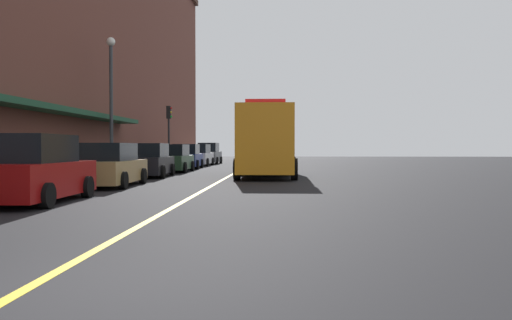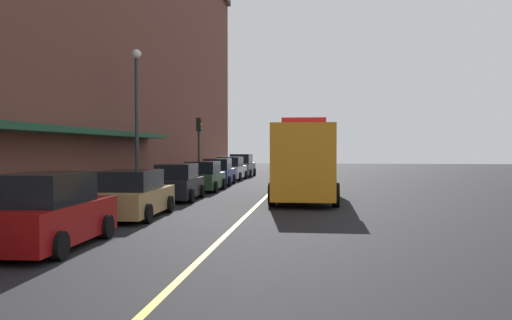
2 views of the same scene
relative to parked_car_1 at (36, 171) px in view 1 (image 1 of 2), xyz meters
name	(u,v)px [view 1 (image 1 of 2)]	position (x,y,z in m)	size (l,w,h in m)	color
ground_plane	(234,173)	(3.91, 16.23, -0.86)	(112.00, 112.00, 0.00)	black
sidewalk_left	(129,172)	(-2.29, 16.23, -0.78)	(2.40, 70.00, 0.15)	#9E9B93
lane_center_stripe	(234,173)	(3.91, 16.23, -0.85)	(0.16, 70.00, 0.01)	gold
parked_car_1	(36,171)	(0.00, 0.00, 0.00)	(2.05, 4.58, 1.84)	maroon
parked_car_2	(109,166)	(0.00, 5.84, -0.07)	(2.24, 4.78, 1.66)	#A5844C
parked_car_3	(150,161)	(-0.01, 12.12, -0.06)	(2.08, 4.29, 1.70)	black
parked_car_4	(173,159)	(0.05, 17.53, -0.07)	(2.05, 4.25, 1.68)	#2D5133
parked_car_5	(187,157)	(-0.05, 22.59, -0.05)	(2.09, 4.30, 1.73)	navy
parked_car_6	(199,156)	(-0.14, 28.41, -0.04)	(2.16, 4.29, 1.76)	silver
parked_car_7	(209,154)	(0.01, 33.47, 0.03)	(2.11, 4.19, 1.92)	#595B60
utility_truck	(268,142)	(5.91, 13.13, 0.90)	(2.95, 9.05, 3.68)	orange
parking_meter_0	(59,159)	(-1.44, 4.74, 0.20)	(0.14, 0.18, 1.33)	#4C4C51
parking_meter_1	(191,152)	(-1.44, 32.12, 0.20)	(0.14, 0.18, 1.33)	#4C4C51
parking_meter_3	(110,157)	(-1.44, 10.32, 0.20)	(0.14, 0.18, 1.33)	#4C4C51
street_lamp_left	(111,90)	(-2.04, 12.34, 3.54)	(0.44, 0.44, 6.94)	#33383D
traffic_light_near	(169,124)	(-1.38, 22.86, 2.30)	(0.38, 0.36, 4.30)	#232326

